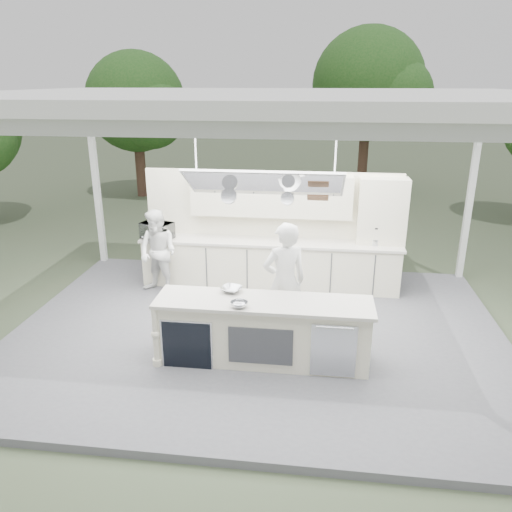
# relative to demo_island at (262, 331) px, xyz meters

# --- Properties ---
(ground) EXTENTS (90.00, 90.00, 0.00)m
(ground) POSITION_rel_demo_island_xyz_m (-0.18, 0.91, -0.60)
(ground) COLOR #3B4831
(ground) RESTS_ON ground
(stage_deck) EXTENTS (8.00, 6.00, 0.12)m
(stage_deck) POSITION_rel_demo_island_xyz_m (-0.18, 0.91, -0.54)
(stage_deck) COLOR #58595D
(stage_deck) RESTS_ON ground
(tent) EXTENTS (8.20, 6.20, 3.86)m
(tent) POSITION_rel_demo_island_xyz_m (-0.18, 0.90, 3.11)
(tent) COLOR white
(tent) RESTS_ON ground
(demo_island) EXTENTS (3.10, 0.79, 0.95)m
(demo_island) POSITION_rel_demo_island_xyz_m (0.00, 0.00, 0.00)
(demo_island) COLOR #EFEACA
(demo_island) RESTS_ON stage_deck
(back_counter) EXTENTS (5.08, 0.72, 0.95)m
(back_counter) POSITION_rel_demo_island_xyz_m (-0.18, 2.81, 0.00)
(back_counter) COLOR #EFEACA
(back_counter) RESTS_ON stage_deck
(back_wall_unit) EXTENTS (5.05, 0.48, 2.25)m
(back_wall_unit) POSITION_rel_demo_island_xyz_m (0.27, 3.03, 0.98)
(back_wall_unit) COLOR #EFEACA
(back_wall_unit) RESTS_ON stage_deck
(tree_cluster) EXTENTS (19.55, 9.40, 5.85)m
(tree_cluster) POSITION_rel_demo_island_xyz_m (-0.34, 10.68, 2.69)
(tree_cluster) COLOR #4E3427
(tree_cluster) RESTS_ON ground
(head_chef) EXTENTS (0.82, 0.70, 1.91)m
(head_chef) POSITION_rel_demo_island_xyz_m (0.27, 0.71, 0.48)
(head_chef) COLOR white
(head_chef) RESTS_ON stage_deck
(sous_chef) EXTENTS (0.96, 0.86, 1.63)m
(sous_chef) POSITION_rel_demo_island_xyz_m (-2.23, 2.20, 0.34)
(sous_chef) COLOR white
(sous_chef) RESTS_ON stage_deck
(toaster_oven) EXTENTS (0.69, 0.57, 0.33)m
(toaster_oven) POSITION_rel_demo_island_xyz_m (-2.38, 2.63, 0.64)
(toaster_oven) COLOR silver
(toaster_oven) RESTS_ON back_counter
(bowl_large) EXTENTS (0.39, 0.39, 0.07)m
(bowl_large) POSITION_rel_demo_island_xyz_m (-0.48, 0.26, 0.51)
(bowl_large) COLOR #B5B7BC
(bowl_large) RESTS_ON demo_island
(bowl_small) EXTENTS (0.27, 0.27, 0.08)m
(bowl_small) POSITION_rel_demo_island_xyz_m (-0.29, -0.24, 0.51)
(bowl_small) COLOR #B1B4B8
(bowl_small) RESTS_ON demo_island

